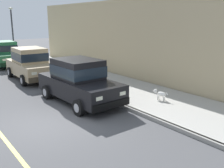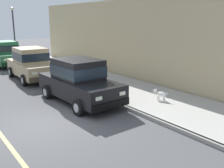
{
  "view_description": "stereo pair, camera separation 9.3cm",
  "coord_description": "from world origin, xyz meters",
  "px_view_note": "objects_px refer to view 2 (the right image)",
  "views": [
    {
      "loc": [
        -3.42,
        -8.37,
        3.61
      ],
      "look_at": [
        3.24,
        0.49,
        0.85
      ],
      "focal_mm": 42.15,
      "sensor_mm": 36.0,
      "label": 1
    },
    {
      "loc": [
        -3.35,
        -8.42,
        3.61
      ],
      "look_at": [
        3.24,
        0.49,
        0.85
      ],
      "focal_mm": 42.15,
      "sensor_mm": 36.0,
      "label": 2
    }
  ],
  "objects_px": {
    "dog_white": "(160,94)",
    "street_lamp": "(14,27)",
    "car_green_sedan": "(5,53)",
    "car_tan_sedan": "(31,63)",
    "car_black_sedan": "(79,80)"
  },
  "relations": [
    {
      "from": "car_black_sedan",
      "to": "dog_white",
      "type": "height_order",
      "value": "car_black_sedan"
    },
    {
      "from": "car_black_sedan",
      "to": "car_tan_sedan",
      "type": "relative_size",
      "value": 1.0
    },
    {
      "from": "car_black_sedan",
      "to": "dog_white",
      "type": "relative_size",
      "value": 6.31
    },
    {
      "from": "dog_white",
      "to": "street_lamp",
      "type": "xyz_separation_m",
      "value": [
        -1.34,
        15.89,
        2.48
      ]
    },
    {
      "from": "car_black_sedan",
      "to": "street_lamp",
      "type": "distance_m",
      "value": 13.85
    },
    {
      "from": "dog_white",
      "to": "street_lamp",
      "type": "bearing_deg",
      "value": 94.83
    },
    {
      "from": "car_black_sedan",
      "to": "street_lamp",
      "type": "height_order",
      "value": "street_lamp"
    },
    {
      "from": "car_black_sedan",
      "to": "car_tan_sedan",
      "type": "height_order",
      "value": "same"
    },
    {
      "from": "car_tan_sedan",
      "to": "dog_white",
      "type": "height_order",
      "value": "car_tan_sedan"
    },
    {
      "from": "dog_white",
      "to": "street_lamp",
      "type": "relative_size",
      "value": 0.17
    },
    {
      "from": "dog_white",
      "to": "car_black_sedan",
      "type": "bearing_deg",
      "value": 140.87
    },
    {
      "from": "car_green_sedan",
      "to": "dog_white",
      "type": "bearing_deg",
      "value": -78.67
    },
    {
      "from": "car_tan_sedan",
      "to": "car_green_sedan",
      "type": "relative_size",
      "value": 1.01
    },
    {
      "from": "dog_white",
      "to": "street_lamp",
      "type": "distance_m",
      "value": 16.14
    },
    {
      "from": "car_green_sedan",
      "to": "dog_white",
      "type": "relative_size",
      "value": 6.27
    }
  ]
}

